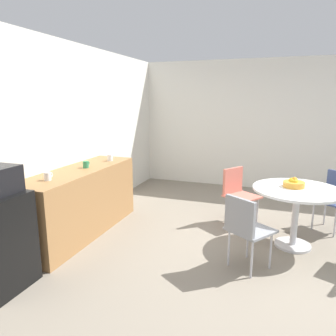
{
  "coord_description": "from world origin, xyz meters",
  "views": [
    {
      "loc": [
        -3.68,
        0.15,
        1.81
      ],
      "look_at": [
        0.06,
        1.47,
        0.95
      ],
      "focal_mm": 33.76,
      "sensor_mm": 36.0,
      "label": 1
    }
  ],
  "objects_px": {
    "mug_white": "(86,164)",
    "mug_green": "(48,176)",
    "chair_navy": "(336,194)",
    "round_table": "(297,200)",
    "chair_coral": "(237,189)",
    "mug_red": "(110,158)",
    "fruit_bowl": "(294,183)",
    "chair_gray": "(245,225)"
  },
  "relations": [
    {
      "from": "mug_white",
      "to": "mug_green",
      "type": "height_order",
      "value": "same"
    },
    {
      "from": "mug_white",
      "to": "chair_navy",
      "type": "bearing_deg",
      "value": -70.09
    },
    {
      "from": "round_table",
      "to": "chair_coral",
      "type": "xyz_separation_m",
      "value": [
        0.53,
        0.78,
        -0.09
      ]
    },
    {
      "from": "mug_red",
      "to": "fruit_bowl",
      "type": "bearing_deg",
      "value": -91.97
    },
    {
      "from": "mug_white",
      "to": "mug_red",
      "type": "xyz_separation_m",
      "value": [
        0.55,
        -0.06,
        0.0
      ]
    },
    {
      "from": "fruit_bowl",
      "to": "mug_white",
      "type": "relative_size",
      "value": 1.99
    },
    {
      "from": "fruit_bowl",
      "to": "mug_red",
      "type": "distance_m",
      "value": 2.61
    },
    {
      "from": "chair_navy",
      "to": "chair_coral",
      "type": "xyz_separation_m",
      "value": [
        -0.24,
        1.33,
        0.0
      ]
    },
    {
      "from": "chair_coral",
      "to": "chair_navy",
      "type": "bearing_deg",
      "value": -79.95
    },
    {
      "from": "chair_gray",
      "to": "mug_white",
      "type": "xyz_separation_m",
      "value": [
        0.37,
        2.18,
        0.43
      ]
    },
    {
      "from": "chair_navy",
      "to": "mug_white",
      "type": "relative_size",
      "value": 6.43
    },
    {
      "from": "mug_red",
      "to": "chair_navy",
      "type": "bearing_deg",
      "value": -78.91
    },
    {
      "from": "fruit_bowl",
      "to": "mug_white",
      "type": "xyz_separation_m",
      "value": [
        -0.46,
        2.66,
        0.15
      ]
    },
    {
      "from": "mug_red",
      "to": "chair_gray",
      "type": "bearing_deg",
      "value": -113.59
    },
    {
      "from": "round_table",
      "to": "chair_navy",
      "type": "distance_m",
      "value": 0.95
    },
    {
      "from": "mug_green",
      "to": "chair_coral",
      "type": "bearing_deg",
      "value": -49.46
    },
    {
      "from": "chair_gray",
      "to": "mug_red",
      "type": "height_order",
      "value": "mug_red"
    },
    {
      "from": "chair_navy",
      "to": "round_table",
      "type": "bearing_deg",
      "value": 144.49
    },
    {
      "from": "chair_gray",
      "to": "mug_red",
      "type": "bearing_deg",
      "value": 66.41
    },
    {
      "from": "fruit_bowl",
      "to": "mug_red",
      "type": "height_order",
      "value": "mug_red"
    },
    {
      "from": "chair_navy",
      "to": "mug_white",
      "type": "bearing_deg",
      "value": 109.91
    },
    {
      "from": "chair_navy",
      "to": "chair_gray",
      "type": "bearing_deg",
      "value": 145.25
    },
    {
      "from": "round_table",
      "to": "mug_white",
      "type": "distance_m",
      "value": 2.76
    },
    {
      "from": "round_table",
      "to": "mug_red",
      "type": "bearing_deg",
      "value": 86.92
    },
    {
      "from": "chair_coral",
      "to": "mug_white",
      "type": "height_order",
      "value": "mug_white"
    },
    {
      "from": "round_table",
      "to": "chair_gray",
      "type": "xyz_separation_m",
      "value": [
        -0.78,
        0.53,
        -0.09
      ]
    },
    {
      "from": "chair_gray",
      "to": "fruit_bowl",
      "type": "xyz_separation_m",
      "value": [
        0.84,
        -0.48,
        0.28
      ]
    },
    {
      "from": "chair_gray",
      "to": "mug_white",
      "type": "distance_m",
      "value": 2.25
    },
    {
      "from": "round_table",
      "to": "chair_navy",
      "type": "height_order",
      "value": "chair_navy"
    },
    {
      "from": "chair_gray",
      "to": "mug_green",
      "type": "xyz_separation_m",
      "value": [
        -0.35,
        2.21,
        0.43
      ]
    },
    {
      "from": "mug_red",
      "to": "mug_green",
      "type": "bearing_deg",
      "value": 176.25
    },
    {
      "from": "chair_coral",
      "to": "chair_gray",
      "type": "relative_size",
      "value": 1.0
    },
    {
      "from": "chair_coral",
      "to": "fruit_bowl",
      "type": "relative_size",
      "value": 3.23
    },
    {
      "from": "chair_navy",
      "to": "mug_green",
      "type": "relative_size",
      "value": 6.43
    },
    {
      "from": "round_table",
      "to": "fruit_bowl",
      "type": "bearing_deg",
      "value": 40.49
    },
    {
      "from": "chair_navy",
      "to": "mug_green",
      "type": "height_order",
      "value": "mug_green"
    },
    {
      "from": "mug_white",
      "to": "round_table",
      "type": "bearing_deg",
      "value": -81.4
    },
    {
      "from": "round_table",
      "to": "chair_coral",
      "type": "distance_m",
      "value": 0.95
    },
    {
      "from": "round_table",
      "to": "fruit_bowl",
      "type": "relative_size",
      "value": 4.12
    },
    {
      "from": "round_table",
      "to": "fruit_bowl",
      "type": "height_order",
      "value": "fruit_bowl"
    },
    {
      "from": "round_table",
      "to": "chair_coral",
      "type": "bearing_deg",
      "value": 55.6
    },
    {
      "from": "chair_navy",
      "to": "mug_white",
      "type": "distance_m",
      "value": 3.49
    }
  ]
}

